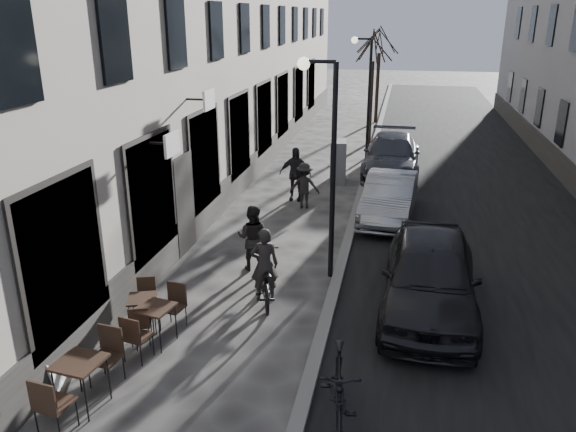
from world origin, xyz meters
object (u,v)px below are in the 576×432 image
(car_mid, at_px, (390,197))
(utility_cabinet, at_px, (338,161))
(bistro_set_b, at_px, (156,321))
(bicycle, at_px, (265,278))
(streetlamp_far, at_px, (366,85))
(moped, at_px, (339,391))
(bistro_set_c, at_px, (144,310))
(bistro_set_a, at_px, (81,379))
(car_near, at_px, (430,275))
(tree_far, at_px, (380,39))
(tree_near, at_px, (373,44))
(car_far, at_px, (392,155))
(pedestrian_mid, at_px, (305,186))
(pedestrian_far, at_px, (295,174))
(pedestrian_near, at_px, (253,238))
(streetlamp_near, at_px, (326,147))
(sign_board, at_px, (54,361))

(car_mid, bearing_deg, utility_cabinet, 123.30)
(bistro_set_b, xyz_separation_m, bicycle, (1.61, 2.11, 0.04))
(streetlamp_far, xyz_separation_m, moped, (0.97, -17.17, -2.54))
(bistro_set_c, bearing_deg, bicycle, 20.07)
(bistro_set_a, height_order, utility_cabinet, utility_cabinet)
(bistro_set_b, distance_m, bistro_set_c, 0.63)
(car_near, bearing_deg, tree_far, 98.06)
(bistro_set_b, bearing_deg, bistro_set_c, 146.68)
(tree_near, height_order, bistro_set_c, tree_near)
(tree_near, distance_m, utility_cabinet, 7.96)
(car_mid, relative_size, car_far, 0.80)
(bicycle, bearing_deg, car_mid, -129.59)
(bistro_set_b, height_order, bistro_set_c, bistro_set_b)
(streetlamp_far, height_order, car_far, streetlamp_far)
(pedestrian_mid, xyz_separation_m, car_mid, (2.72, -0.48, -0.06))
(pedestrian_mid, bearing_deg, car_far, -123.37)
(bistro_set_c, xyz_separation_m, moped, (4.12, -2.03, 0.20))
(bistro_set_a, xyz_separation_m, moped, (4.04, 0.36, 0.11))
(utility_cabinet, distance_m, pedestrian_far, 2.70)
(pedestrian_far, height_order, car_near, pedestrian_far)
(moped, bearing_deg, pedestrian_near, 110.12)
(bistro_set_c, bearing_deg, streetlamp_near, 25.96)
(tree_far, bearing_deg, bistro_set_b, -96.42)
(bicycle, bearing_deg, car_near, 167.15)
(tree_near, bearing_deg, car_near, -81.79)
(streetlamp_far, height_order, bistro_set_b, streetlamp_far)
(streetlamp_far, relative_size, utility_cabinet, 3.23)
(car_near, bearing_deg, pedestrian_mid, 123.46)
(tree_far, height_order, bistro_set_c, tree_far)
(sign_board, bearing_deg, pedestrian_far, 63.21)
(utility_cabinet, bearing_deg, bistro_set_b, -107.35)
(bicycle, height_order, car_mid, car_mid)
(car_far, bearing_deg, bistro_set_c, -109.01)
(sign_board, bearing_deg, bistro_set_b, 37.23)
(streetlamp_near, bearing_deg, car_near, -27.09)
(utility_cabinet, xyz_separation_m, moped, (1.59, -13.25, -0.16))
(sign_board, height_order, utility_cabinet, utility_cabinet)
(car_mid, bearing_deg, bistro_set_a, -109.77)
(car_near, bearing_deg, car_mid, 102.26)
(tree_near, bearing_deg, bistro_set_c, -100.07)
(pedestrian_far, bearing_deg, bistro_set_c, -101.97)
(pedestrian_near, height_order, car_near, pedestrian_near)
(sign_board, relative_size, car_near, 0.23)
(car_near, bearing_deg, car_far, 97.93)
(tree_near, relative_size, pedestrian_mid, 3.81)
(bistro_set_a, relative_size, sign_board, 1.55)
(sign_board, relative_size, bicycle, 0.57)
(bistro_set_a, bearing_deg, utility_cabinet, 86.75)
(bicycle, xyz_separation_m, car_mid, (2.48, 5.87, 0.17))
(bicycle, bearing_deg, tree_near, -110.68)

